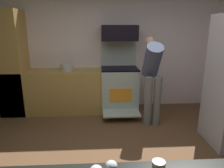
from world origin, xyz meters
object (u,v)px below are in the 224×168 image
object	(u,v)px
microwave	(119,33)
stock_pot	(67,67)
wine_glass_mid	(111,167)
person_cook	(152,74)
oven_range	(119,88)

from	to	relation	value
microwave	stock_pot	distance (m)	1.29
wine_glass_mid	stock_pot	bearing A→B (deg)	102.93
microwave	person_cook	distance (m)	1.13
person_cook	microwave	bearing A→B (deg)	128.00
person_cook	stock_pot	size ratio (longest dim) A/B	6.15
oven_range	wine_glass_mid	xyz separation A→B (m)	(-0.35, -3.24, 0.49)
oven_range	microwave	xyz separation A→B (m)	(0.00, 0.09, 1.15)
microwave	person_cook	xyz separation A→B (m)	(0.54, -0.70, -0.71)
person_cook	wine_glass_mid	distance (m)	2.78
person_cook	wine_glass_mid	xyz separation A→B (m)	(-0.89, -2.64, 0.05)
wine_glass_mid	stock_pot	xyz separation A→B (m)	(-0.75, 3.25, -0.02)
oven_range	stock_pot	bearing A→B (deg)	179.24
oven_range	wine_glass_mid	size ratio (longest dim) A/B	11.01
person_cook	wine_glass_mid	bearing A→B (deg)	-108.64
oven_range	microwave	size ratio (longest dim) A/B	2.02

